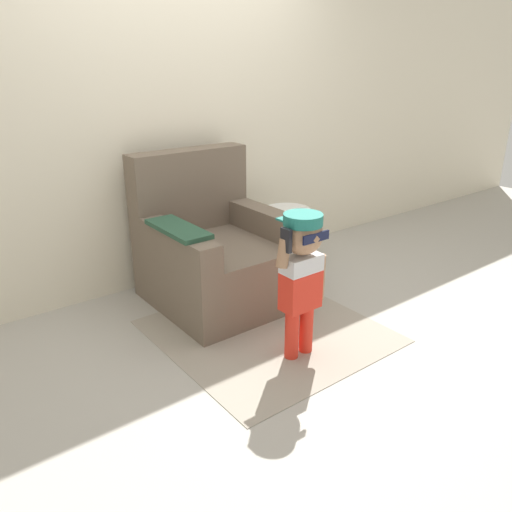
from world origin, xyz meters
TOP-DOWN VIEW (x-y plane):
  - ground_plane at (0.00, 0.00)m, footprint 10.00×10.00m
  - wall_back at (0.00, 0.67)m, footprint 10.00×0.05m
  - armchair at (-0.05, 0.12)m, footprint 0.93×0.97m
  - person_child at (-0.08, -0.82)m, footprint 0.36×0.27m
  - side_table at (0.73, 0.25)m, footprint 0.38×0.38m
  - rug at (-0.07, -0.50)m, footprint 1.30×1.32m

SIDE VIEW (x-z plane):
  - ground_plane at x=0.00m, z-range 0.00..0.00m
  - rug at x=-0.07m, z-range 0.00..0.01m
  - side_table at x=0.73m, z-range 0.05..0.56m
  - armchair at x=-0.05m, z-range -0.17..0.87m
  - person_child at x=-0.08m, z-range 0.15..1.02m
  - wall_back at x=0.00m, z-range 0.00..2.60m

